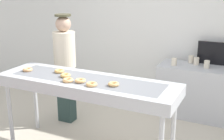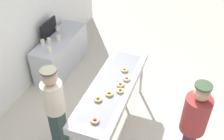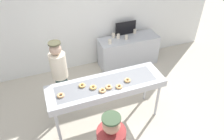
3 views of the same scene
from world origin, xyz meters
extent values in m
plane|color=beige|center=(0.00, 0.00, 0.00)|extent=(16.00, 16.00, 0.00)
cube|color=white|center=(0.00, 2.21, 1.56)|extent=(8.00, 0.12, 3.13)
cube|color=#B7BABF|center=(0.00, 0.00, 0.94)|extent=(2.29, 0.68, 0.14)
cube|color=slate|center=(0.00, 0.00, 0.97)|extent=(1.95, 0.48, 0.08)
cylinder|color=#B7BABF|center=(-1.05, -0.26, 0.44)|extent=(0.06, 0.06, 0.87)
cylinder|color=#B7BABF|center=(1.05, -0.26, 0.44)|extent=(0.06, 0.06, 0.87)
cylinder|color=#B7BABF|center=(-1.05, 0.26, 0.44)|extent=(0.06, 0.06, 0.87)
cylinder|color=#B7BABF|center=(1.05, 0.26, 0.44)|extent=(0.06, 0.06, 0.87)
torus|color=#EEB26D|center=(0.00, -0.14, 1.03)|extent=(0.18, 0.18, 0.04)
torus|color=#E5B262|center=(-0.28, -0.04, 1.03)|extent=(0.15, 0.15, 0.04)
torus|color=#ECB06B|center=(0.18, -0.19, 1.03)|extent=(0.17, 0.17, 0.04)
torus|color=#E7AF6E|center=(-0.14, -0.18, 1.03)|extent=(0.14, 0.14, 0.04)
torus|color=#EBAC70|center=(-0.88, -0.04, 1.03)|extent=(0.13, 0.13, 0.04)
torus|color=#E5AF5D|center=(-0.45, 0.08, 1.03)|extent=(0.18, 0.18, 0.04)
torus|color=#EAB66D|center=(0.41, -0.08, 1.03)|extent=(0.18, 0.18, 0.04)
cube|color=#283E3C|center=(-0.78, 0.68, 0.45)|extent=(0.24, 0.18, 0.90)
cylinder|color=beige|center=(-0.78, 0.68, 1.17)|extent=(0.33, 0.33, 0.54)
sphere|color=tan|center=(-0.78, 0.68, 1.56)|extent=(0.23, 0.23, 0.23)
cylinder|color=#45432E|center=(-0.78, 0.68, 1.69)|extent=(0.24, 0.24, 0.03)
sphere|color=tan|center=(-0.41, -1.39, 1.60)|extent=(0.22, 0.22, 0.22)
cylinder|color=#394F34|center=(-0.41, -1.39, 1.73)|extent=(0.23, 0.23, 0.03)
cube|color=#B7BABF|center=(1.28, 1.76, 0.42)|extent=(1.69, 0.59, 0.85)
cylinder|color=beige|center=(0.99, 1.85, 0.91)|extent=(0.09, 0.09, 0.12)
cylinder|color=beige|center=(1.18, 1.72, 0.91)|extent=(0.09, 0.09, 0.12)
cylinder|color=beige|center=(0.89, 1.94, 0.91)|extent=(0.09, 0.09, 0.12)
cylinder|color=beige|center=(1.54, 1.96, 0.91)|extent=(0.09, 0.09, 0.12)
cylinder|color=beige|center=(0.68, 1.65, 0.91)|extent=(0.09, 0.09, 0.12)
cube|color=black|center=(1.28, 2.00, 1.04)|extent=(0.60, 0.04, 0.37)
camera|label=1|loc=(1.77, -2.97, 2.15)|focal=47.54mm
camera|label=2|loc=(-3.20, -1.15, 3.96)|focal=42.34mm
camera|label=3|loc=(-0.98, -2.91, 3.67)|focal=33.93mm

